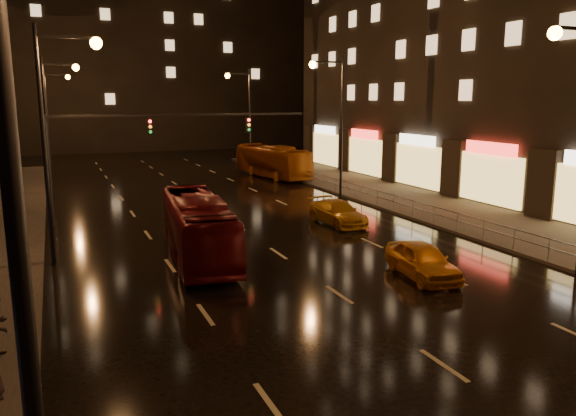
{
  "coord_description": "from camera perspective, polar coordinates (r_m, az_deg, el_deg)",
  "views": [
    {
      "loc": [
        -9.25,
        -13.28,
        7.04
      ],
      "look_at": [
        -0.29,
        8.16,
        2.5
      ],
      "focal_mm": 35.0,
      "sensor_mm": 36.0,
      "label": 1
    }
  ],
  "objects": [
    {
      "name": "taxi_far",
      "position": [
        32.04,
        5.08,
        -0.47
      ],
      "size": [
        2.06,
        4.65,
        1.33
      ],
      "primitive_type": "imported",
      "rotation": [
        0.0,
        0.0,
        0.05
      ],
      "color": "#C68412",
      "rests_on": "ground"
    },
    {
      "name": "bus_red",
      "position": [
        25.57,
        -9.18,
        -1.88
      ],
      "size": [
        3.37,
        10.12,
        2.76
      ],
      "primitive_type": "imported",
      "rotation": [
        0.0,
        0.0,
        -0.11
      ],
      "color": "#5E0D13",
      "rests_on": "ground"
    },
    {
      "name": "taxi_near",
      "position": [
        23.07,
        13.49,
        -5.19
      ],
      "size": [
        2.18,
        4.32,
        1.41
      ],
      "primitive_type": "imported",
      "rotation": [
        0.0,
        0.0,
        -0.13
      ],
      "color": "orange",
      "rests_on": "ground"
    },
    {
      "name": "bus_curb",
      "position": [
        51.06,
        -1.61,
        4.75
      ],
      "size": [
        3.77,
        10.57,
        2.88
      ],
      "primitive_type": "imported",
      "rotation": [
        0.0,
        0.0,
        0.13
      ],
      "color": "#A75110",
      "rests_on": "ground"
    },
    {
      "name": "building_distant",
      "position": [
        87.0,
        -14.46,
        17.95
      ],
      "size": [
        44.0,
        16.0,
        36.0
      ],
      "primitive_type": "cube",
      "color": "black",
      "rests_on": "ground"
    },
    {
      "name": "sidewalk_right",
      "position": [
        36.96,
        15.83,
        -0.24
      ],
      "size": [
        7.0,
        70.0,
        0.15
      ],
      "primitive_type": "cube",
      "color": "#38332D",
      "rests_on": "ground"
    },
    {
      "name": "ground",
      "position": [
        35.25,
        -7.01,
        -0.55
      ],
      "size": [
        140.0,
        140.0,
        0.0
      ],
      "primitive_type": "plane",
      "color": "black",
      "rests_on": "ground"
    },
    {
      "name": "railing_right",
      "position": [
        37.34,
        9.06,
        1.44
      ],
      "size": [
        0.05,
        56.0,
        1.0
      ],
      "color": "#99999E",
      "rests_on": "sidewalk_right"
    },
    {
      "name": "streetlight_left",
      "position": [
        5.33,
        -19.05,
        3.93
      ],
      "size": [
        2.64,
        0.5,
        10.0
      ],
      "color": "black",
      "rests_on": "ground"
    },
    {
      "name": "traffic_signal",
      "position": [
        33.62,
        -15.58,
        6.72
      ],
      "size": [
        15.31,
        0.32,
        6.2
      ],
      "color": "black",
      "rests_on": "ground"
    }
  ]
}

